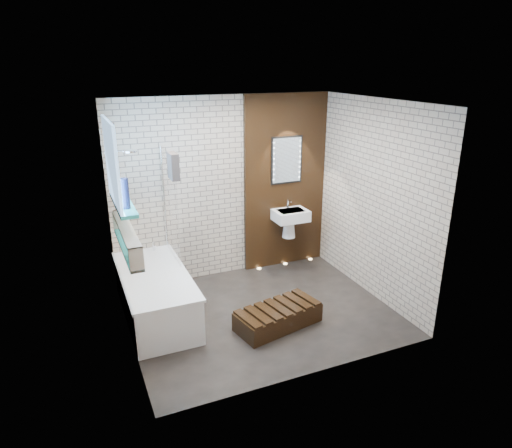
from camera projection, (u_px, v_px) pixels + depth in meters
name	position (u px, v px, depth m)	size (l,w,h in m)	color
ground	(261.00, 313.00, 5.82)	(3.20, 3.20, 0.00)	black
room_shell	(261.00, 216.00, 5.38)	(3.24, 3.20, 2.60)	tan
walnut_panel	(285.00, 183.00, 6.83)	(1.30, 0.06, 2.60)	black
clerestory_window	(114.00, 172.00, 4.90)	(0.18, 1.00, 0.94)	#7FADE0
display_niche	(127.00, 238.00, 4.98)	(0.14, 1.30, 0.26)	teal
bathtub	(156.00, 295.00, 5.66)	(0.79, 1.74, 0.70)	white
bath_screen	(171.00, 205.00, 5.84)	(0.01, 0.78, 1.40)	white
towel	(173.00, 166.00, 5.39)	(0.09, 0.24, 0.32)	black
shower_head	(130.00, 151.00, 5.49)	(0.18, 0.18, 0.02)	silver
washbasin	(290.00, 219.00, 6.83)	(0.50, 0.36, 0.58)	white
led_mirror	(287.00, 160.00, 6.68)	(0.50, 0.02, 0.70)	black
walnut_step	(278.00, 317.00, 5.50)	(1.03, 0.46, 0.23)	black
niche_bottles	(132.00, 253.00, 4.68)	(0.06, 0.18, 0.15)	#934116
sill_vases	(126.00, 193.00, 4.79)	(0.08, 0.08, 0.33)	#161C3D
floor_uplights	(285.00, 264.00, 7.21)	(0.96, 0.06, 0.01)	#FFD899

